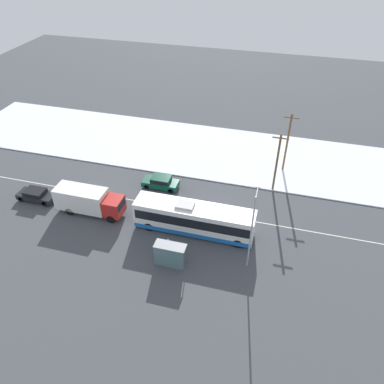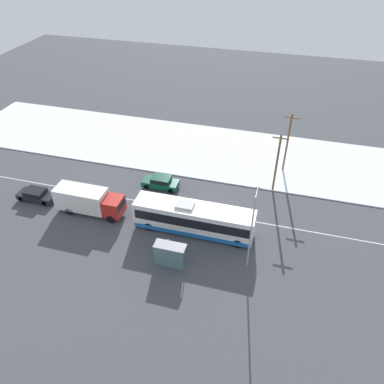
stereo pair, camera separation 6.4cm
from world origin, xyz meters
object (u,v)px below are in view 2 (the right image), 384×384
object	(u,v)px
sedan_car	(161,182)
parked_car_near_truck	(36,194)
bus_shelter	(169,253)
box_truck	(88,200)
pedestrian_at_stop	(168,244)
utility_pole_roadside	(277,162)
streetlamp	(253,222)
utility_pole_snowlot	(287,142)
city_bus	(194,219)

from	to	relation	value
sedan_car	parked_car_near_truck	world-z (taller)	sedan_car
sedan_car	bus_shelter	bearing A→B (deg)	112.98
box_truck	pedestrian_at_stop	distance (m)	10.83
box_truck	utility_pole_roadside	xyz separation A→B (m)	(19.00, 9.48, 2.27)
streetlamp	utility_pole_snowlot	bearing A→B (deg)	83.32
box_truck	pedestrian_at_stop	world-z (taller)	box_truck
parked_car_near_truck	utility_pole_snowlot	size ratio (longest dim) A/B	0.55
utility_pole_snowlot	pedestrian_at_stop	bearing A→B (deg)	-118.69
city_bus	streetlamp	size ratio (longest dim) A/B	1.50
sedan_car	utility_pole_roadside	distance (m)	13.70
parked_car_near_truck	city_bus	bearing A→B (deg)	-0.91
box_truck	utility_pole_roadside	size ratio (longest dim) A/B	1.01
parked_car_near_truck	utility_pole_snowlot	distance (m)	30.22
box_truck	pedestrian_at_stop	xyz separation A→B (m)	(10.23, -3.51, -0.57)
box_truck	bus_shelter	distance (m)	12.06
pedestrian_at_stop	utility_pole_snowlot	distance (m)	20.22
bus_shelter	utility_pole_snowlot	distance (m)	21.29
utility_pole_roadside	utility_pole_snowlot	size ratio (longest dim) A/B	0.95
streetlamp	utility_pole_roadside	bearing A→B (deg)	84.67
box_truck	streetlamp	size ratio (longest dim) A/B	0.92
streetlamp	city_bus	bearing A→B (deg)	154.77
bus_shelter	streetlamp	world-z (taller)	streetlamp
pedestrian_at_stop	utility_pole_roadside	distance (m)	15.93
parked_car_near_truck	utility_pole_roadside	bearing A→B (deg)	19.39
box_truck	parked_car_near_truck	world-z (taller)	box_truck
sedan_car	utility_pole_roadside	size ratio (longest dim) A/B	0.58
utility_pole_roadside	parked_car_near_truck	bearing A→B (deg)	-160.61
utility_pole_roadside	box_truck	bearing A→B (deg)	-153.49
box_truck	sedan_car	bearing A→B (deg)	46.65
sedan_car	pedestrian_at_stop	distance (m)	10.74
city_bus	pedestrian_at_stop	size ratio (longest dim) A/B	7.09
city_bus	streetlamp	distance (m)	7.48
box_truck	utility_pole_roadside	world-z (taller)	utility_pole_roadside
streetlamp	utility_pole_roadside	distance (m)	12.37
parked_car_near_truck	streetlamp	world-z (taller)	streetlamp
box_truck	bus_shelter	world-z (taller)	box_truck
parked_car_near_truck	bus_shelter	size ratio (longest dim) A/B	1.48
city_bus	bus_shelter	bearing A→B (deg)	-99.97
parked_car_near_truck	bus_shelter	xyz separation A→B (m)	(17.82, -5.51, 0.95)
parked_car_near_truck	bus_shelter	world-z (taller)	bus_shelter
bus_shelter	box_truck	bearing A→B (deg)	154.72
bus_shelter	streetlamp	bearing A→B (deg)	18.79
sedan_car	utility_pole_roadside	bearing A→B (deg)	-166.55
sedan_car	utility_pole_snowlot	bearing A→B (deg)	-151.00
box_truck	streetlamp	xyz separation A→B (m)	(17.86, -2.79, 3.41)
pedestrian_at_stop	sedan_car	bearing A→B (deg)	113.08
pedestrian_at_stop	bus_shelter	world-z (taller)	bus_shelter
sedan_car	bus_shelter	size ratio (longest dim) A/B	1.46
streetlamp	utility_pole_roadside	xyz separation A→B (m)	(1.14, 12.27, -1.14)
parked_car_near_truck	streetlamp	bearing A→B (deg)	-7.23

